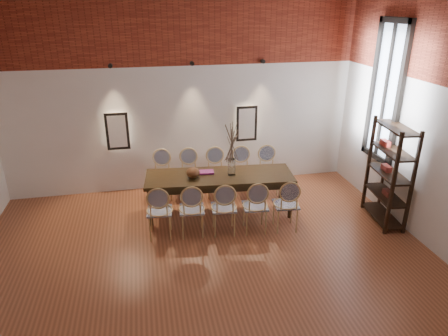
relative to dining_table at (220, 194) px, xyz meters
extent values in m
cube|color=brown|center=(-0.48, -2.17, -0.39)|extent=(7.00, 7.00, 0.02)
cube|color=silver|center=(-0.48, 1.38, 1.62)|extent=(7.00, 0.10, 4.00)
cube|color=maroon|center=(-0.48, 1.31, 2.88)|extent=(7.00, 0.02, 1.50)
cube|color=#FFEAC6|center=(-1.78, 1.28, 0.93)|extent=(0.36, 0.06, 0.66)
cube|color=#FFEAC6|center=(0.82, 1.28, 0.93)|extent=(0.36, 0.06, 0.66)
cylinder|color=black|center=(-1.78, 1.25, 2.17)|extent=(0.08, 0.10, 0.08)
cylinder|color=black|center=(-0.28, 1.25, 2.17)|extent=(0.08, 0.10, 0.08)
cylinder|color=black|center=(1.12, 1.25, 2.17)|extent=(0.08, 0.10, 0.08)
cube|color=silver|center=(2.98, -0.17, 1.77)|extent=(0.02, 0.78, 2.38)
cube|color=black|center=(2.96, -0.17, 1.77)|extent=(0.08, 0.90, 2.50)
cube|color=black|center=(2.96, -0.17, 1.77)|extent=(0.06, 0.06, 2.40)
cube|color=black|center=(0.00, 0.00, 0.00)|extent=(2.71, 1.10, 0.75)
cylinder|color=silver|center=(0.22, -0.02, 0.53)|extent=(0.14, 0.14, 0.30)
ellipsoid|color=#5C3319|center=(-0.47, 0.00, 0.46)|extent=(0.24, 0.24, 0.18)
cube|color=#8A2A7A|center=(-0.21, 0.15, 0.39)|extent=(0.28, 0.20, 0.03)
camera|label=1|loc=(-1.27, -6.45, 3.25)|focal=32.00mm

